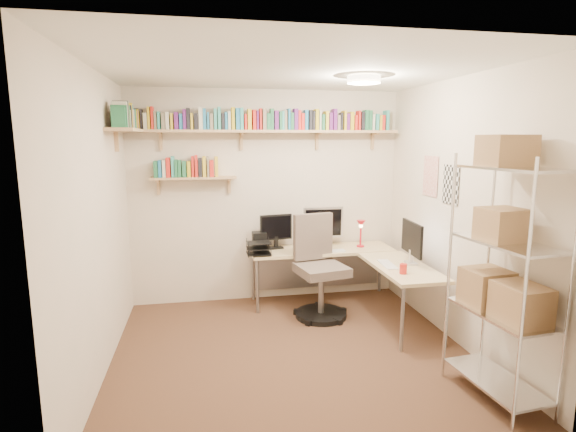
% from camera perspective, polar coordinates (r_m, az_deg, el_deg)
% --- Properties ---
extents(ground, '(3.20, 3.20, 0.00)m').
position_cam_1_polar(ground, '(4.32, 0.46, -16.87)').
color(ground, '#472F1E').
rests_on(ground, ground).
extents(room_shell, '(3.24, 3.04, 2.52)m').
position_cam_1_polar(room_shell, '(3.88, 0.55, 4.05)').
color(room_shell, beige).
rests_on(room_shell, ground).
extents(wall_shelves, '(3.12, 1.09, 0.80)m').
position_cam_1_polar(wall_shelves, '(5.09, -7.23, 10.73)').
color(wall_shelves, tan).
rests_on(wall_shelves, ground).
extents(corner_desk, '(1.78, 1.70, 1.13)m').
position_cam_1_polar(corner_desk, '(5.15, 5.52, -4.78)').
color(corner_desk, beige).
rests_on(corner_desk, ground).
extents(office_chair, '(0.60, 0.60, 1.12)m').
position_cam_1_polar(office_chair, '(4.98, 3.93, -7.38)').
color(office_chair, black).
rests_on(office_chair, ground).
extents(wire_rack, '(0.46, 0.82, 1.96)m').
position_cam_1_polar(wire_rack, '(3.60, 25.66, -4.54)').
color(wire_rack, silver).
rests_on(wire_rack, ground).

